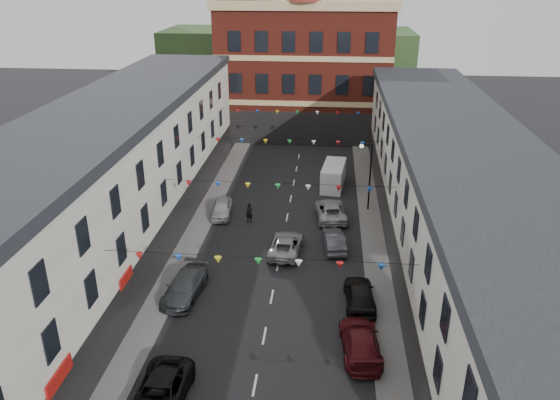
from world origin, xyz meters
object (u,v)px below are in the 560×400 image
(car_right_e, at_px, (334,240))
(car_right_f, at_px, (331,210))
(car_left_e, at_px, (222,208))
(car_left_d, at_px, (185,286))
(car_left_c, at_px, (160,395))
(pedestrian, at_px, (249,213))
(street_lamp, at_px, (368,168))
(car_right_d, at_px, (360,295))
(moving_car, at_px, (286,244))
(car_right_c, at_px, (360,341))
(white_van, at_px, (333,176))

(car_right_e, bearing_deg, car_right_f, -93.62)
(car_left_e, bearing_deg, car_left_d, -94.93)
(car_left_c, relative_size, pedestrian, 3.03)
(car_left_e, height_order, car_right_f, car_right_f)
(car_right_f, bearing_deg, street_lamp, -156.40)
(car_right_d, height_order, car_right_f, car_right_d)
(moving_car, bearing_deg, street_lamp, -123.16)
(car_right_c, relative_size, white_van, 1.00)
(car_left_d, xyz_separation_m, car_right_c, (10.84, -4.56, 0.01))
(street_lamp, height_order, moving_car, street_lamp)
(car_left_c, xyz_separation_m, car_left_e, (-1.22, 21.69, -0.04))
(car_right_e, relative_size, moving_car, 0.85)
(car_left_d, height_order, pedestrian, pedestrian)
(car_left_d, relative_size, car_left_e, 1.23)
(car_right_d, xyz_separation_m, white_van, (-1.70, 19.80, 0.35))
(car_left_d, height_order, car_right_e, car_left_d)
(car_right_d, xyz_separation_m, pedestrian, (-8.50, 11.18, 0.09))
(car_right_e, xyz_separation_m, pedestrian, (-6.92, 3.88, 0.18))
(car_right_e, bearing_deg, car_right_c, 89.84)
(street_lamp, xyz_separation_m, car_left_c, (-10.83, -23.85, -3.19))
(moving_car, bearing_deg, car_left_e, -40.99)
(car_left_c, relative_size, car_right_e, 1.27)
(car_left_c, height_order, car_right_c, car_right_c)
(car_right_d, relative_size, pedestrian, 2.63)
(car_right_f, relative_size, white_van, 1.02)
(car_left_d, xyz_separation_m, car_right_f, (9.10, 12.60, 0.00))
(pedestrian, bearing_deg, moving_car, -42.37)
(car_right_e, bearing_deg, car_right_d, 95.20)
(car_left_c, bearing_deg, white_van, 75.34)
(car_right_c, bearing_deg, car_left_c, 22.34)
(white_van, distance_m, pedestrian, 10.98)
(car_left_d, distance_m, pedestrian, 11.43)
(car_left_d, bearing_deg, white_van, 70.61)
(white_van, bearing_deg, car_left_e, -134.59)
(car_left_e, bearing_deg, white_van, 34.15)
(street_lamp, bearing_deg, pedestrian, -161.32)
(car_left_c, distance_m, car_right_d, 13.59)
(car_right_e, bearing_deg, street_lamp, -117.37)
(street_lamp, relative_size, car_left_c, 1.17)
(car_left_c, bearing_deg, street_lamp, 66.37)
(car_right_e, distance_m, pedestrian, 7.93)
(car_left_e, bearing_deg, car_right_f, -2.55)
(white_van, bearing_deg, car_left_d, -108.85)
(car_right_e, relative_size, pedestrian, 2.39)
(car_right_e, distance_m, car_right_f, 5.33)
(car_left_d, relative_size, car_right_c, 0.98)
(car_left_c, xyz_separation_m, moving_car, (4.70, 15.77, -0.05))
(car_right_d, bearing_deg, white_van, -88.08)
(street_lamp, distance_m, car_left_c, 26.38)
(car_left_d, xyz_separation_m, car_right_e, (9.42, 7.28, -0.04))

